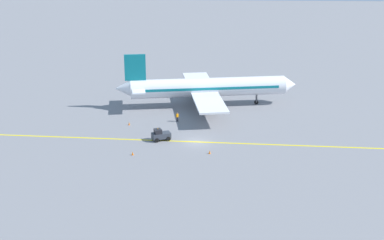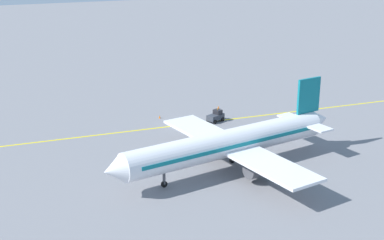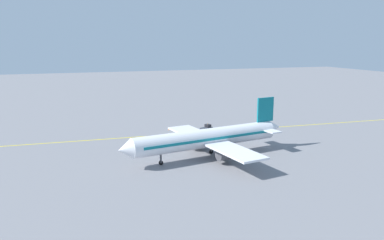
# 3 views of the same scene
# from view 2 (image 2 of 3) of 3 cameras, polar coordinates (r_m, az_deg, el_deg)

# --- Properties ---
(ground_plane) EXTENTS (400.00, 400.00, 0.00)m
(ground_plane) POSITION_cam_2_polar(r_m,az_deg,el_deg) (87.98, -1.07, -0.54)
(ground_plane) COLOR slate
(apron_yellow_centreline) EXTENTS (5.60, 119.90, 0.01)m
(apron_yellow_centreline) POSITION_cam_2_polar(r_m,az_deg,el_deg) (87.98, -1.07, -0.53)
(apron_yellow_centreline) COLOR yellow
(apron_yellow_centreline) RESTS_ON ground
(airplane_at_gate) EXTENTS (28.48, 35.43, 10.60)m
(airplane_at_gate) POSITION_cam_2_polar(r_m,az_deg,el_deg) (69.79, 4.14, -2.48)
(airplane_at_gate) COLOR white
(airplane_at_gate) RESTS_ON ground
(baggage_tug_dark) EXTENTS (2.67, 3.35, 2.11)m
(baggage_tug_dark) POSITION_cam_2_polar(r_m,az_deg,el_deg) (89.54, 2.56, 0.40)
(baggage_tug_dark) COLOR #333842
(baggage_tug_dark) RESTS_ON ground
(ground_crew_worker) EXTENTS (0.44, 0.44, 1.68)m
(ground_crew_worker) POSITION_cam_2_polar(r_m,az_deg,el_deg) (80.80, 4.13, -1.64)
(ground_crew_worker) COLOR #23232D
(ground_crew_worker) RESTS_ON ground
(traffic_cone_near_nose) EXTENTS (0.32, 0.32, 0.55)m
(traffic_cone_near_nose) POSITION_cam_2_polar(r_m,az_deg,el_deg) (96.77, 2.83, 1.38)
(traffic_cone_near_nose) COLOR orange
(traffic_cone_near_nose) RESTS_ON ground
(traffic_cone_mid_apron) EXTENTS (0.32, 0.32, 0.55)m
(traffic_cone_mid_apron) POSITION_cam_2_polar(r_m,az_deg,el_deg) (86.80, 8.33, -0.81)
(traffic_cone_mid_apron) COLOR orange
(traffic_cone_mid_apron) RESTS_ON ground
(traffic_cone_by_wingtip) EXTENTS (0.32, 0.32, 0.55)m
(traffic_cone_by_wingtip) POSITION_cam_2_polar(r_m,az_deg,el_deg) (91.46, -3.47, 0.36)
(traffic_cone_by_wingtip) COLOR orange
(traffic_cone_by_wingtip) RESTS_ON ground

